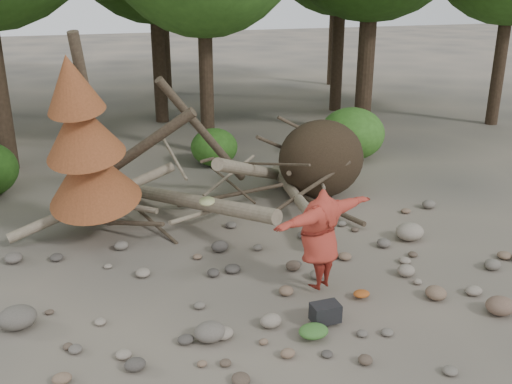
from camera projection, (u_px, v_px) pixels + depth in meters
name	position (u px, v px, depth m)	size (l,w,h in m)	color
ground	(295.00, 292.00, 10.07)	(120.00, 120.00, 0.00)	#514C44
deadfall_pile	(301.00, 163.00, 14.14)	(8.55, 5.24, 3.30)	#332619
dead_conifer	(85.00, 146.00, 11.32)	(2.06, 2.16, 4.35)	#4C3F30
bush_mid	(214.00, 147.00, 17.02)	(1.40, 1.40, 1.12)	#31661D
bush_right	(352.00, 134.00, 17.59)	(2.00, 2.00, 1.60)	#3D7825
frisbee_thrower	(320.00, 239.00, 9.81)	(3.20, 1.34, 1.84)	#A53125
backpack	(325.00, 316.00, 9.08)	(0.45, 0.30, 0.30)	black
cloth_green	(313.00, 334.00, 8.71)	(0.47, 0.39, 0.18)	#376729
cloth_orange	(361.00, 296.00, 9.84)	(0.29, 0.24, 0.11)	#9D4B1B
boulder_front_left	(210.00, 332.00, 8.67)	(0.48, 0.43, 0.29)	#665E55
boulder_front_right	(500.00, 306.00, 9.37)	(0.49, 0.44, 0.29)	brown
boulder_mid_right	(410.00, 232.00, 12.10)	(0.60, 0.54, 0.36)	gray
boulder_mid_left	(17.00, 317.00, 8.98)	(0.60, 0.54, 0.36)	#5B554C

